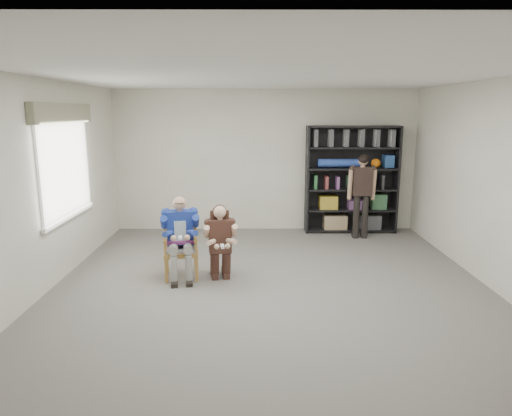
{
  "coord_description": "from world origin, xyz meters",
  "views": [
    {
      "loc": [
        -0.23,
        -5.61,
        2.37
      ],
      "look_at": [
        -0.2,
        0.6,
        1.05
      ],
      "focal_mm": 32.0,
      "sensor_mm": 36.0,
      "label": 1
    }
  ],
  "objects_px": {
    "kneeling_woman": "(220,243)",
    "bookshelf": "(352,180)",
    "seated_man": "(180,237)",
    "standing_man": "(362,197)",
    "armchair": "(181,247)"
  },
  "relations": [
    {
      "from": "kneeling_woman",
      "to": "bookshelf",
      "type": "relative_size",
      "value": 0.52
    },
    {
      "from": "armchair",
      "to": "kneeling_woman",
      "type": "xyz_separation_m",
      "value": [
        0.58,
        -0.12,
        0.09
      ]
    },
    {
      "from": "bookshelf",
      "to": "standing_man",
      "type": "distance_m",
      "value": 0.56
    },
    {
      "from": "armchair",
      "to": "kneeling_woman",
      "type": "bearing_deg",
      "value": -20.72
    },
    {
      "from": "seated_man",
      "to": "standing_man",
      "type": "distance_m",
      "value": 3.73
    },
    {
      "from": "kneeling_woman",
      "to": "bookshelf",
      "type": "xyz_separation_m",
      "value": [
        2.4,
        2.7,
        0.5
      ]
    },
    {
      "from": "armchair",
      "to": "kneeling_woman",
      "type": "distance_m",
      "value": 0.6
    },
    {
      "from": "kneeling_woman",
      "to": "standing_man",
      "type": "xyz_separation_m",
      "value": [
        2.5,
        2.21,
        0.25
      ]
    },
    {
      "from": "kneeling_woman",
      "to": "bookshelf",
      "type": "bearing_deg",
      "value": 39.3
    },
    {
      "from": "armchair",
      "to": "bookshelf",
      "type": "distance_m",
      "value": 3.99
    },
    {
      "from": "armchair",
      "to": "seated_man",
      "type": "xyz_separation_m",
      "value": [
        0.0,
        0.0,
        0.14
      ]
    },
    {
      "from": "armchair",
      "to": "standing_man",
      "type": "distance_m",
      "value": 3.74
    },
    {
      "from": "seated_man",
      "to": "bookshelf",
      "type": "distance_m",
      "value": 3.97
    },
    {
      "from": "seated_man",
      "to": "bookshelf",
      "type": "height_order",
      "value": "bookshelf"
    },
    {
      "from": "bookshelf",
      "to": "kneeling_woman",
      "type": "bearing_deg",
      "value": -131.67
    }
  ]
}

